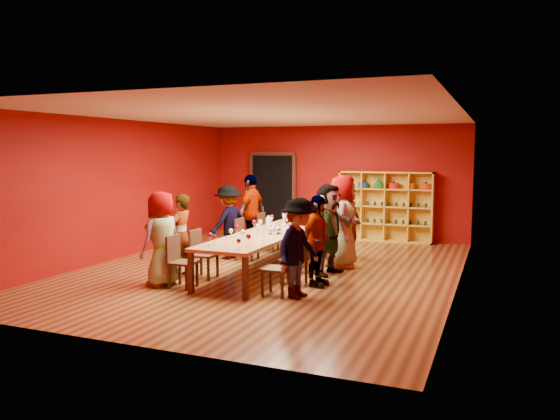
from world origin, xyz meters
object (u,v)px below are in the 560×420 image
(person_left_1, at_px, (181,235))
(wine_bottle, at_px, (309,218))
(person_left_0, at_px, (162,239))
(chair_person_right_3, at_px, (327,242))
(tasting_table, at_px, (271,234))
(person_left_4, at_px, (251,212))
(person_right_1, at_px, (317,241))
(shelving_unit, at_px, (386,203))
(chair_person_right_0, at_px, (281,265))
(chair_person_right_2, at_px, (315,247))
(person_right_4, at_px, (351,224))
(person_right_3, at_px, (343,221))
(person_right_2, at_px, (329,229))
(chair_person_left_0, at_px, (179,258))
(person_left_3, at_px, (228,222))
(spittoon_bowl, at_px, (274,230))
(chair_person_left_4, at_px, (265,230))
(chair_person_left_1, at_px, (201,251))
(person_right_0, at_px, (299,248))
(chair_person_right_1, at_px, (298,256))
(chair_person_right_4, at_px, (339,235))
(chair_person_left_3, at_px, (244,237))

(person_left_1, bearing_deg, wine_bottle, 151.76)
(person_left_0, xyz_separation_m, chair_person_right_3, (2.15, 2.63, -0.32))
(tasting_table, relative_size, person_left_4, 2.53)
(person_left_4, height_order, person_right_1, person_left_4)
(shelving_unit, bearing_deg, chair_person_right_0, -94.60)
(person_right_1, bearing_deg, person_left_4, 50.65)
(shelving_unit, bearing_deg, wine_bottle, -111.83)
(shelving_unit, relative_size, chair_person_right_2, 2.70)
(person_left_0, relative_size, chair_person_right_2, 1.83)
(chair_person_right_3, relative_size, person_right_4, 0.58)
(person_right_3, bearing_deg, person_right_2, 162.28)
(chair_person_left_0, bearing_deg, tasting_table, 64.00)
(person_right_3, bearing_deg, person_left_3, 79.00)
(person_right_3, relative_size, spittoon_bowl, 6.24)
(chair_person_left_4, xyz_separation_m, chair_person_right_0, (1.82, -3.56, 0.00))
(person_left_4, height_order, chair_person_right_0, person_left_4)
(tasting_table, bearing_deg, chair_person_left_0, -116.00)
(chair_person_right_0, bearing_deg, chair_person_left_1, 161.88)
(chair_person_left_1, height_order, person_right_2, person_right_2)
(person_right_0, distance_m, person_right_1, 0.80)
(person_left_0, xyz_separation_m, chair_person_right_1, (2.15, 0.94, -0.32))
(person_left_0, bearing_deg, chair_person_right_2, 144.92)
(chair_person_right_2, bearing_deg, person_right_3, 66.35)
(chair_person_right_1, relative_size, person_right_2, 0.52)
(person_left_4, bearing_deg, person_left_3, 5.07)
(tasting_table, bearing_deg, person_right_3, 31.80)
(chair_person_right_2, bearing_deg, chair_person_left_4, 135.27)
(shelving_unit, bearing_deg, spittoon_bowl, -105.52)
(chair_person_right_2, bearing_deg, person_left_3, 163.21)
(chair_person_right_0, bearing_deg, chair_person_left_0, -175.71)
(person_left_4, relative_size, chair_person_right_4, 2.00)
(person_left_3, height_order, person_right_0, person_right_0)
(tasting_table, bearing_deg, chair_person_left_3, 142.85)
(person_left_1, relative_size, person_right_2, 0.89)
(chair_person_right_1, xyz_separation_m, chair_person_right_2, (0.00, 0.95, 0.00))
(person_left_0, distance_m, chair_person_left_1, 0.87)
(person_left_3, height_order, person_right_2, person_right_2)
(shelving_unit, bearing_deg, chair_person_left_4, -132.85)
(chair_person_right_1, height_order, chair_person_right_2, same)
(person_left_1, relative_size, chair_person_right_1, 1.71)
(person_left_1, relative_size, person_left_3, 0.96)
(chair_person_left_0, relative_size, person_right_3, 0.48)
(person_left_1, xyz_separation_m, chair_person_right_2, (2.24, 1.16, -0.27))
(chair_person_right_2, bearing_deg, person_left_0, -138.68)
(person_left_0, relative_size, chair_person_left_4, 1.83)
(chair_person_left_1, xyz_separation_m, spittoon_bowl, (1.06, 0.94, 0.32))
(chair_person_left_3, relative_size, chair_person_right_3, 1.00)
(person_right_1, bearing_deg, person_right_3, 8.71)
(chair_person_right_3, bearing_deg, person_right_0, -83.10)
(chair_person_left_1, relative_size, person_right_0, 0.56)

